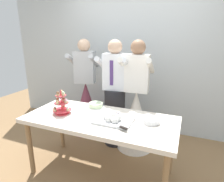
{
  "coord_description": "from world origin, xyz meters",
  "views": [
    {
      "loc": [
        0.91,
        -1.86,
        1.71
      ],
      "look_at": [
        0.09,
        0.15,
        1.07
      ],
      "focal_mm": 30.5,
      "sensor_mm": 36.0,
      "label": 1
    }
  ],
  "objects": [
    {
      "name": "main_cake_tray",
      "position": [
        0.19,
        -0.04,
        0.82
      ],
      "size": [
        0.43,
        0.34,
        0.13
      ],
      "color": "silver",
      "rests_on": "dessert_table"
    },
    {
      "name": "rear_wall",
      "position": [
        0.0,
        1.49,
        1.45
      ],
      "size": [
        5.2,
        0.1,
        2.9
      ],
      "primitive_type": "cube",
      "color": "silver",
      "rests_on": "ground_plane"
    },
    {
      "name": "round_cake",
      "position": [
        -0.19,
        0.28,
        0.81
      ],
      "size": [
        0.24,
        0.24,
        0.07
      ],
      "color": "white",
      "rests_on": "dessert_table"
    },
    {
      "name": "ground_plane",
      "position": [
        0.0,
        0.0,
        0.0
      ],
      "size": [
        8.0,
        8.0,
        0.0
      ],
      "primitive_type": "plane",
      "color": "olive"
    },
    {
      "name": "person_groom",
      "position": [
        -0.1,
        0.74,
        0.75
      ],
      "size": [
        0.51,
        0.54,
        1.66
      ],
      "color": "#232328",
      "rests_on": "ground_plane"
    },
    {
      "name": "cupcake_stand",
      "position": [
        -0.49,
        -0.06,
        0.89
      ],
      "size": [
        0.23,
        0.23,
        0.31
      ],
      "color": "#D83F4C",
      "rests_on": "dessert_table"
    },
    {
      "name": "plate_stack",
      "position": [
        0.59,
        0.09,
        0.8
      ],
      "size": [
        0.2,
        0.19,
        0.05
      ],
      "color": "white",
      "rests_on": "dessert_table"
    },
    {
      "name": "person_guest",
      "position": [
        -0.73,
        0.94,
        0.58
      ],
      "size": [
        0.59,
        0.58,
        1.66
      ],
      "color": "brown",
      "rests_on": "ground_plane"
    },
    {
      "name": "dessert_table",
      "position": [
        0.0,
        0.0,
        0.7
      ],
      "size": [
        1.8,
        0.8,
        0.78
      ],
      "color": "silver",
      "rests_on": "ground_plane"
    },
    {
      "name": "person_bride",
      "position": [
        0.24,
        0.76,
        0.58
      ],
      "size": [
        0.56,
        0.56,
        1.66
      ],
      "color": "white",
      "rests_on": "ground_plane"
    }
  ]
}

